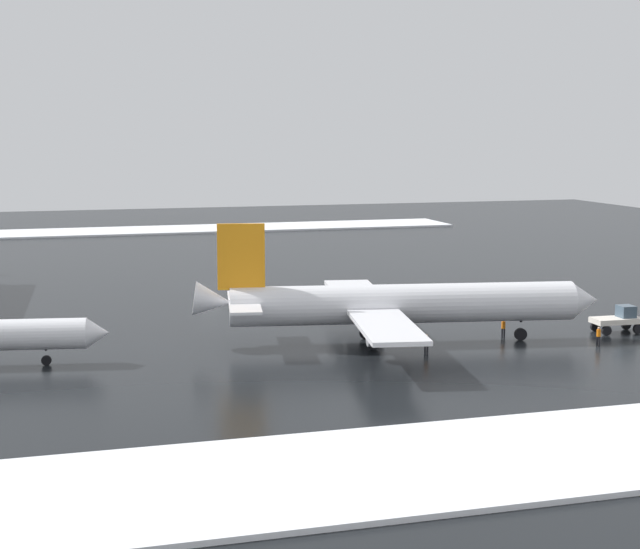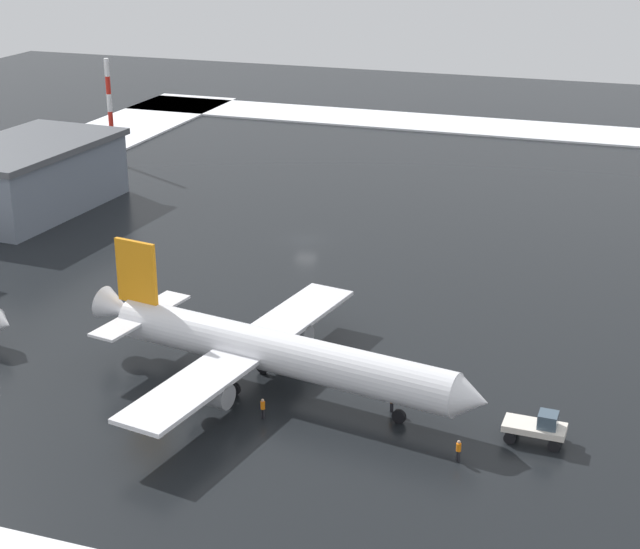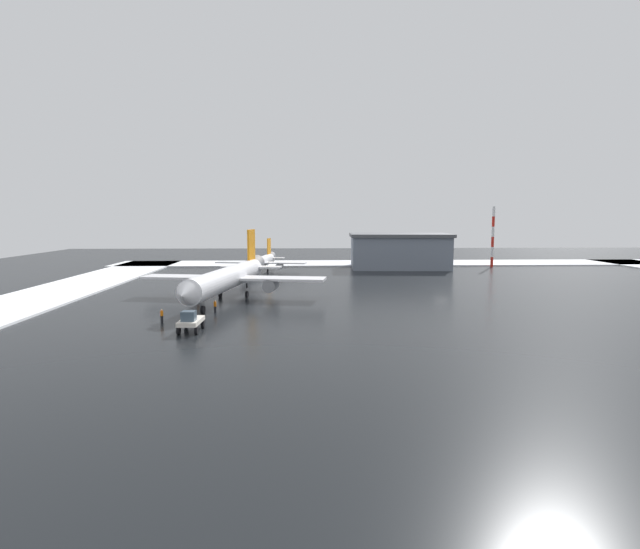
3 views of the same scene
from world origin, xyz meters
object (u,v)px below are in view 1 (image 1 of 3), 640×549
at_px(ground_crew_near_tug, 599,335).
at_px(ground_crew_beside_wing, 503,327).
at_px(ground_crew_mid_apron, 426,343).
at_px(pushback_tug, 619,319).
at_px(airplane_distant_tail, 394,304).

bearing_deg(ground_crew_near_tug, ground_crew_beside_wing, -88.41).
xyz_separation_m(ground_crew_mid_apron, ground_crew_beside_wing, (-4.22, 9.19, 0.00)).
xyz_separation_m(pushback_tug, ground_crew_beside_wing, (-0.81, -11.40, -0.31)).
bearing_deg(airplane_distant_tail, ground_crew_beside_wing, 7.11).
xyz_separation_m(ground_crew_beside_wing, ground_crew_near_tug, (5.42, 6.38, 0.00)).
distance_m(ground_crew_beside_wing, ground_crew_near_tug, 8.37).
bearing_deg(ground_crew_near_tug, pushback_tug, 174.54).
bearing_deg(ground_crew_beside_wing, airplane_distant_tail, -54.13).
distance_m(airplane_distant_tail, pushback_tug, 21.92).
relative_size(airplane_distant_tail, pushback_tug, 7.72).
distance_m(pushback_tug, ground_crew_near_tug, 6.82).
relative_size(airplane_distant_tail, ground_crew_beside_wing, 21.07).
height_order(airplane_distant_tail, ground_crew_beside_wing, airplane_distant_tail).
distance_m(ground_crew_mid_apron, ground_crew_near_tug, 15.62).
xyz_separation_m(airplane_distant_tail, pushback_tug, (1.27, 21.77, -2.26)).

